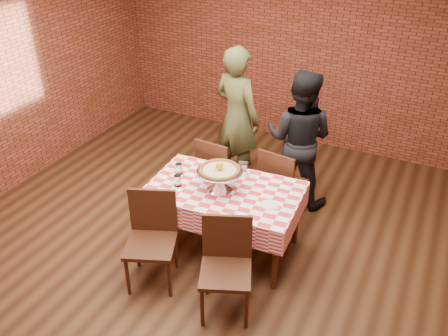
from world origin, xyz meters
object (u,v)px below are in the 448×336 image
(chair_near_left, at_px, (151,243))
(chair_far_right, at_px, (283,183))
(chair_near_right, at_px, (226,272))
(diner_black, at_px, (299,139))
(water_glass_left, at_px, (178,181))
(pizza_stand, at_px, (220,180))
(condiment_caddy, at_px, (243,169))
(chair_far_left, at_px, (220,170))
(diner_olive, at_px, (237,117))
(table, at_px, (224,219))
(water_glass_right, at_px, (179,169))
(pizza, at_px, (220,170))

(chair_near_left, relative_size, chair_far_right, 1.02)
(chair_near_right, height_order, diner_black, diner_black)
(water_glass_left, height_order, chair_far_right, chair_far_right)
(chair_far_right, bearing_deg, pizza_stand, 73.00)
(chair_near_right, height_order, chair_far_right, chair_near_right)
(condiment_caddy, xyz_separation_m, diner_black, (0.32, 0.90, 0.01))
(chair_far_left, relative_size, diner_olive, 0.50)
(chair_far_right, bearing_deg, condiment_caddy, 66.06)
(pizza_stand, xyz_separation_m, diner_olive, (-0.43, 1.34, 0.05))
(table, relative_size, chair_far_right, 1.64)
(water_glass_right, xyz_separation_m, chair_near_left, (0.16, -0.81, -0.35))
(pizza, distance_m, diner_black, 1.33)
(pizza_stand, distance_m, chair_far_left, 0.95)
(table, bearing_deg, pizza_stand, -156.93)
(water_glass_left, bearing_deg, pizza, 19.33)
(pizza, height_order, diner_olive, diner_olive)
(pizza_stand, xyz_separation_m, condiment_caddy, (0.09, 0.36, -0.04))
(water_glass_left, distance_m, condiment_caddy, 0.71)
(water_glass_right, xyz_separation_m, condiment_caddy, (0.61, 0.29, 0.01))
(condiment_caddy, bearing_deg, chair_near_right, -84.67)
(chair_near_left, xyz_separation_m, diner_olive, (-0.07, 2.09, 0.44))
(water_glass_left, bearing_deg, water_glass_right, 117.81)
(pizza, distance_m, diner_olive, 1.41)
(chair_far_left, relative_size, diner_black, 0.54)
(table, bearing_deg, condiment_caddy, 81.60)
(chair_far_left, bearing_deg, chair_far_right, -170.86)
(table, relative_size, diner_olive, 0.84)
(chair_near_right, bearing_deg, pizza_stand, 97.55)
(water_glass_left, distance_m, diner_black, 1.62)
(table, relative_size, water_glass_left, 12.67)
(water_glass_left, xyz_separation_m, water_glass_right, (-0.11, 0.21, 0.00))
(chair_far_right, bearing_deg, chair_near_right, 100.08)
(chair_far_right, bearing_deg, diner_olive, -23.71)
(table, relative_size, water_glass_right, 12.67)
(chair_near_left, xyz_separation_m, chair_far_right, (0.75, 1.58, -0.01))
(table, bearing_deg, chair_near_left, -117.78)
(water_glass_right, height_order, chair_near_left, chair_near_left)
(water_glass_left, bearing_deg, chair_far_left, 88.61)
(chair_far_right, bearing_deg, pizza, 73.00)
(chair_near_left, distance_m, diner_olive, 2.14)
(condiment_caddy, xyz_separation_m, chair_far_left, (-0.48, 0.41, -0.37))
(diner_black, bearing_deg, chair_far_left, 30.34)
(pizza, xyz_separation_m, water_glass_left, (-0.41, -0.14, -0.16))
(chair_near_right, height_order, chair_far_left, chair_near_right)
(pizza, height_order, chair_near_right, pizza)
(water_glass_left, relative_size, chair_near_right, 0.13)
(pizza, xyz_separation_m, chair_near_left, (-0.36, -0.75, -0.50))
(diner_black, bearing_deg, water_glass_left, 58.61)
(table, height_order, chair_near_right, chair_near_right)
(chair_far_right, bearing_deg, diner_black, -85.31)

